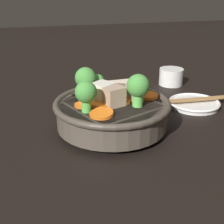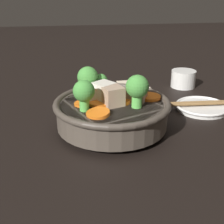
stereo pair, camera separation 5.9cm
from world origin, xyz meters
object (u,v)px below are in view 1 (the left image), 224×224
(tea_cup, at_px, (171,77))
(chopsticks_pair, at_px, (195,100))
(side_saucer, at_px, (194,103))
(stirfry_bowl, at_px, (112,109))

(tea_cup, distance_m, chopsticks_pair, 0.16)
(side_saucer, xyz_separation_m, tea_cup, (-0.16, 0.02, 0.02))
(stirfry_bowl, bearing_deg, side_saucer, 107.59)
(stirfry_bowl, xyz_separation_m, tea_cup, (-0.23, 0.23, -0.02))
(stirfry_bowl, xyz_separation_m, chopsticks_pair, (-0.07, 0.21, -0.03))
(tea_cup, height_order, chopsticks_pair, tea_cup)
(stirfry_bowl, height_order, tea_cup, stirfry_bowl)
(side_saucer, xyz_separation_m, chopsticks_pair, (0.00, 0.00, 0.01))
(tea_cup, relative_size, chopsticks_pair, 0.31)
(chopsticks_pair, bearing_deg, tea_cup, 174.56)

